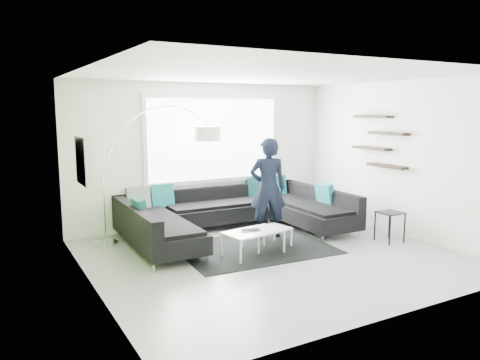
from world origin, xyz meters
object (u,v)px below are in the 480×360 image
coffee_table (261,240)px  person (268,188)px  sectional_sofa (236,215)px  laptop (252,231)px  side_table (390,227)px  arc_lamp (103,177)px

coffee_table → person: 1.12m
sectional_sofa → laptop: (-0.37, -1.17, 0.03)m
side_table → person: bearing=142.7°
side_table → person: 2.22m
arc_lamp → side_table: arc_lamp is taller
laptop → arc_lamp: bearing=145.9°
coffee_table → arc_lamp: arc_lamp is taller
arc_lamp → person: (2.68, -0.93, -0.28)m
sectional_sofa → coffee_table: sectional_sofa is taller
arc_lamp → person: bearing=-14.9°
coffee_table → side_table: side_table is taller
arc_lamp → side_table: (4.37, -2.22, -0.91)m
coffee_table → side_table: size_ratio=2.25×
coffee_table → laptop: bearing=-162.2°
person → laptop: person is taller
coffee_table → laptop: (-0.24, -0.12, 0.21)m
sectional_sofa → arc_lamp: arc_lamp is taller
side_table → person: size_ratio=0.30×
side_table → sectional_sofa: bearing=141.8°
coffee_table → side_table: (2.25, -0.62, 0.07)m
sectional_sofa → arc_lamp: (-2.25, 0.55, 0.80)m
coffee_table → person: bearing=41.1°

